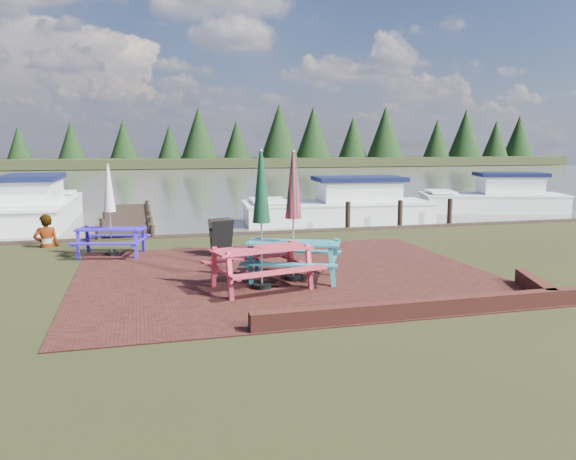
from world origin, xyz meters
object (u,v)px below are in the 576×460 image
(jetty, at_px, (128,218))
(person, at_px, (45,215))
(chalkboard, at_px, (221,237))
(boat_jetty, at_px, (37,208))
(picnic_table_teal, at_px, (293,236))
(boat_near, at_px, (341,208))
(boat_far, at_px, (496,199))
(picnic_table_red, at_px, (262,242))
(picnic_table_blue, at_px, (110,224))

(jetty, distance_m, person, 5.73)
(chalkboard, bearing_deg, boat_jetty, 106.63)
(picnic_table_teal, height_order, boat_near, picnic_table_teal)
(chalkboard, xyz_separation_m, boat_far, (13.78, 7.91, -0.10))
(boat_near, bearing_deg, picnic_table_red, 157.14)
(picnic_table_red, bearing_deg, boat_far, 27.16)
(boat_jetty, distance_m, person, 6.65)
(picnic_table_teal, distance_m, chalkboard, 3.28)
(picnic_table_red, bearing_deg, jetty, 90.32)
(chalkboard, bearing_deg, jetty, 91.33)
(jetty, height_order, boat_far, boat_far)
(picnic_table_teal, bearing_deg, picnic_table_blue, 158.55)
(boat_near, height_order, person, person)
(chalkboard, distance_m, person, 5.23)
(picnic_table_red, height_order, boat_jetty, picnic_table_red)
(picnic_table_teal, xyz_separation_m, picnic_table_red, (-0.81, -0.55, 0.01))
(picnic_table_blue, distance_m, person, 2.51)
(picnic_table_red, distance_m, picnic_table_blue, 5.32)
(picnic_table_teal, bearing_deg, boat_jetty, 143.08)
(jetty, height_order, boat_jetty, boat_jetty)
(boat_far, xyz_separation_m, person, (-18.37, -5.45, 0.54))
(picnic_table_teal, bearing_deg, picnic_table_red, -122.60)
(picnic_table_red, xyz_separation_m, boat_jetty, (-6.12, 12.59, -0.52))
(person, bearing_deg, boat_jetty, -89.31)
(picnic_table_teal, distance_m, jetty, 11.39)
(picnic_table_red, xyz_separation_m, picnic_table_blue, (-3.06, 4.36, -0.13))
(picnic_table_blue, height_order, boat_jetty, picnic_table_blue)
(picnic_table_red, bearing_deg, person, 115.46)
(jetty, xyz_separation_m, person, (-2.13, -5.26, 0.82))
(boat_jetty, xyz_separation_m, boat_far, (19.61, -1.06, -0.05))
(chalkboard, height_order, boat_jetty, boat_jetty)
(jetty, relative_size, person, 4.88)
(picnic_table_red, height_order, person, picnic_table_red)
(boat_jetty, bearing_deg, boat_far, -2.18)
(picnic_table_teal, xyz_separation_m, boat_far, (12.68, 10.97, -0.56))
(picnic_table_blue, relative_size, boat_near, 0.31)
(picnic_table_blue, relative_size, chalkboard, 2.49)
(picnic_table_red, distance_m, boat_far, 17.75)
(picnic_table_blue, relative_size, person, 1.27)
(picnic_table_blue, height_order, boat_near, picnic_table_blue)
(picnic_table_red, xyz_separation_m, chalkboard, (-0.29, 3.61, -0.47))
(picnic_table_teal, distance_m, boat_jetty, 13.90)
(chalkboard, bearing_deg, boat_near, 31.78)
(boat_far, bearing_deg, picnic_table_teal, 148.22)
(jetty, bearing_deg, boat_near, -9.66)
(picnic_table_teal, height_order, jetty, picnic_table_teal)
(chalkboard, bearing_deg, boat_far, 13.49)
(chalkboard, distance_m, boat_far, 15.89)
(picnic_table_red, height_order, boat_near, picnic_table_red)
(picnic_table_teal, relative_size, boat_near, 0.36)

